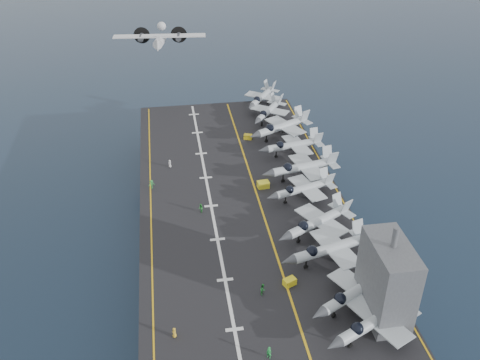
{
  "coord_description": "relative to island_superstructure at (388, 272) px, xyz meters",
  "views": [
    {
      "loc": [
        -13.03,
        -80.7,
        66.64
      ],
      "look_at": [
        0.0,
        4.0,
        13.0
      ],
      "focal_mm": 40.0,
      "sensor_mm": 36.0,
      "label": 1
    }
  ],
  "objects": [
    {
      "name": "crew_6",
      "position": [
        -17.27,
        -5.37,
        -6.57
      ],
      "size": [
        1.33,
        1.26,
        1.85
      ],
      "primitive_type": "imported",
      "color": "green",
      "rests_on": "flight_deck"
    },
    {
      "name": "crew_7",
      "position": [
        -15.84,
        6.21,
        -6.57
      ],
      "size": [
        1.13,
        1.33,
        1.87
      ],
      "primitive_type": "imported",
      "color": "#268C33",
      "rests_on": "flight_deck"
    },
    {
      "name": "fighter_jet_5",
      "position": [
        -1.83,
        36.96,
        -4.77
      ],
      "size": [
        17.51,
        13.4,
        5.47
      ],
      "primitive_type": null,
      "color": "gray",
      "rests_on": "flight_deck"
    },
    {
      "name": "deck_edge_stbd",
      "position": [
        3.5,
        30.0,
        -7.48
      ],
      "size": [
        0.25,
        90.0,
        0.02
      ],
      "primitive_type": "cube",
      "color": "gold",
      "rests_on": "flight_deck"
    },
    {
      "name": "fighter_jet_1",
      "position": [
        -3.16,
        2.09,
        -4.89
      ],
      "size": [
        17.97,
        15.86,
        5.22
      ],
      "primitive_type": null,
      "color": "#8E979C",
      "rests_on": "flight_deck"
    },
    {
      "name": "fighter_jet_4",
      "position": [
        -3.65,
        29.85,
        -5.12
      ],
      "size": [
        15.75,
        12.66,
        4.76
      ],
      "primitive_type": null,
      "color": "#9AA0A9",
      "rests_on": "flight_deck"
    },
    {
      "name": "fighter_jet_3",
      "position": [
        -3.98,
        19.1,
        -4.87
      ],
      "size": [
        18.1,
        15.95,
        5.26
      ],
      "primitive_type": null,
      "color": "#9BA2AA",
      "rests_on": "flight_deck"
    },
    {
      "name": "crew_5",
      "position": [
        -27.89,
        45.33,
        -6.68
      ],
      "size": [
        1.12,
        1.18,
        1.64
      ],
      "primitive_type": "imported",
      "color": "silver",
      "rests_on": "flight_deck"
    },
    {
      "name": "crew_0",
      "position": [
        -29.16,
        -0.03,
        -6.7
      ],
      "size": [
        1.0,
        1.15,
        1.6
      ],
      "primitive_type": "imported",
      "color": "gold",
      "rests_on": "flight_deck"
    },
    {
      "name": "ground",
      "position": [
        -15.0,
        30.0,
        -17.9
      ],
      "size": [
        500.0,
        500.0,
        0.0
      ],
      "primitive_type": "plane",
      "color": "#142135",
      "rests_on": "ground"
    },
    {
      "name": "transport_plane",
      "position": [
        -27.82,
        84.39,
        6.73
      ],
      "size": [
        24.47,
        17.79,
        5.47
      ],
      "primitive_type": null,
      "color": "white"
    },
    {
      "name": "island_superstructure",
      "position": [
        0.0,
        0.0,
        0.0
      ],
      "size": [
        5.0,
        10.0,
        15.0
      ],
      "primitive_type": null,
      "color": "#56595E",
      "rests_on": "flight_deck"
    },
    {
      "name": "hull",
      "position": [
        -15.0,
        30.0,
        -12.9
      ],
      "size": [
        36.0,
        90.0,
        10.0
      ],
      "primitive_type": "cube",
      "color": "#56595E",
      "rests_on": "ground"
    },
    {
      "name": "fighter_jet_9",
      "position": [
        -3.37,
        73.0,
        -5.11
      ],
      "size": [
        15.43,
        16.56,
        4.79
      ],
      "primitive_type": null,
      "color": "#8B959B",
      "rests_on": "flight_deck"
    },
    {
      "name": "deck_edge_port",
      "position": [
        -32.0,
        30.0,
        -7.48
      ],
      "size": [
        0.25,
        90.0,
        0.02
      ],
      "primitive_type": "cube",
      "color": "gold",
      "rests_on": "flight_deck"
    },
    {
      "name": "fighter_jet_2",
      "position": [
        -3.93,
        11.85,
        -4.79
      ],
      "size": [
        17.74,
        14.05,
        5.41
      ],
      "primitive_type": null,
      "color": "#A2AAB3",
      "rests_on": "flight_deck"
    },
    {
      "name": "landing_centerline",
      "position": [
        -21.0,
        30.0,
        -7.48
      ],
      "size": [
        0.5,
        90.0,
        0.02
      ],
      "primitive_type": "cube",
      "color": "silver",
      "rests_on": "flight_deck"
    },
    {
      "name": "crew_2",
      "position": [
        -23.04,
        28.31,
        -6.62
      ],
      "size": [
        0.89,
        1.17,
        1.76
      ],
      "primitive_type": "imported",
      "color": "green",
      "rests_on": "flight_deck"
    },
    {
      "name": "fighter_jet_0",
      "position": [
        -2.59,
        -3.59,
        -4.93
      ],
      "size": [
        17.57,
        15.19,
        5.13
      ],
      "primitive_type": null,
      "color": "#949CA3",
      "rests_on": "flight_deck"
    },
    {
      "name": "flight_deck",
      "position": [
        -15.0,
        30.0,
        -7.7
      ],
      "size": [
        38.0,
        92.0,
        0.4
      ],
      "primitive_type": "cube",
      "color": "black",
      "rests_on": "hull"
    },
    {
      "name": "tow_cart_b",
      "position": [
        -10.34,
        34.75,
        -6.83
      ],
      "size": [
        2.36,
        1.66,
        1.34
      ],
      "primitive_type": null,
      "color": "gold",
      "rests_on": "flight_deck"
    },
    {
      "name": "tow_cart_c",
      "position": [
        -9.93,
        55.19,
        -6.96
      ],
      "size": [
        2.1,
        1.71,
        1.09
      ],
      "primitive_type": null,
      "color": "gold",
      "rests_on": "flight_deck"
    },
    {
      "name": "foul_line",
      "position": [
        -12.0,
        30.0,
        -7.48
      ],
      "size": [
        0.35,
        90.0,
        0.02
      ],
      "primitive_type": "cube",
      "color": "gold",
      "rests_on": "flight_deck"
    },
    {
      "name": "fighter_jet_6",
      "position": [
        -1.5,
        46.6,
        -5.03
      ],
      "size": [
        15.68,
        11.83,
        4.95
      ],
      "primitive_type": null,
      "color": "gray",
      "rests_on": "flight_deck"
    },
    {
      "name": "fighter_jet_7",
      "position": [
        -2.14,
        55.13,
        -4.74
      ],
      "size": [
        18.97,
        16.61,
        5.52
      ],
      "primitive_type": null,
      "color": "#8F959D",
      "rests_on": "flight_deck"
    },
    {
      "name": "fighter_jet_8",
      "position": [
        -3.37,
        64.5,
        -5.11
      ],
      "size": [
        15.43,
        16.56,
        4.79
      ],
      "primitive_type": null,
      "color": "#8B959B",
      "rests_on": "flight_deck"
    },
    {
      "name": "crew_3",
      "position": [
        -31.7,
        37.77,
        -6.59
      ],
      "size": [
        1.24,
        0.99,
        1.81
      ],
      "primitive_type": "imported",
      "color": "#258334",
      "rests_on": "flight_deck"
    },
    {
      "name": "tow_cart_a",
      "position": [
        -11.51,
        7.48,
        -6.94
      ],
      "size": [
        2.2,
        1.87,
        1.12
      ],
      "primitive_type": null,
      "color": "yellow",
      "rests_on": "flight_deck"
    }
  ]
}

